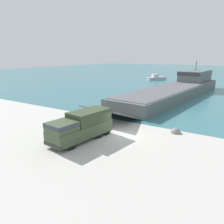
# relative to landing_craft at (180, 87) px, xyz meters

# --- Properties ---
(ground_plane) EXTENTS (240.00, 240.00, 0.00)m
(ground_plane) POSITION_rel_landing_craft_xyz_m (1.87, -28.55, -1.65)
(ground_plane) COLOR #B7B5AD
(water_surface) EXTENTS (240.00, 180.00, 0.01)m
(water_surface) POSITION_rel_landing_craft_xyz_m (1.87, 66.13, -1.64)
(water_surface) COLOR #336B75
(water_surface) RESTS_ON ground_plane
(landing_craft) EXTENTS (10.82, 43.88, 7.05)m
(landing_craft) POSITION_rel_landing_craft_xyz_m (0.00, 0.00, 0.00)
(landing_craft) COLOR #56605B
(landing_craft) RESTS_ON ground_plane
(military_truck) EXTENTS (3.30, 7.38, 2.89)m
(military_truck) POSITION_rel_landing_craft_xyz_m (-0.98, -31.96, -0.14)
(military_truck) COLOR #3D4C33
(military_truck) RESTS_ON ground_plane
(soldier_on_ramp) EXTENTS (0.46, 0.49, 1.67)m
(soldier_on_ramp) POSITION_rel_landing_craft_xyz_m (-3.86, -30.52, -0.69)
(soldier_on_ramp) COLOR #4C4738
(soldier_on_ramp) RESTS_ON ground_plane
(moored_boat_a) EXTENTS (5.41, 7.33, 2.10)m
(moored_boat_a) POSITION_rel_landing_craft_xyz_m (-15.26, 25.29, -0.95)
(moored_boat_a) COLOR #B7BABF
(moored_boat_a) RESTS_ON ground_plane
(cargo_crate) EXTENTS (1.26, 1.34, 0.88)m
(cargo_crate) POSITION_rel_landing_craft_xyz_m (-3.14, -33.79, -1.20)
(cargo_crate) COLOR #475638
(cargo_crate) RESTS_ON ground_plane
(shoreline_rock_a) EXTENTS (1.21, 1.21, 1.21)m
(shoreline_rock_a) POSITION_rel_landing_craft_xyz_m (-7.61, -22.42, -1.65)
(shoreline_rock_a) COLOR gray
(shoreline_rock_a) RESTS_ON ground_plane
(shoreline_rock_b) EXTENTS (1.14, 1.14, 1.14)m
(shoreline_rock_b) POSITION_rel_landing_craft_xyz_m (6.56, -24.77, -1.65)
(shoreline_rock_b) COLOR gray
(shoreline_rock_b) RESTS_ON ground_plane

